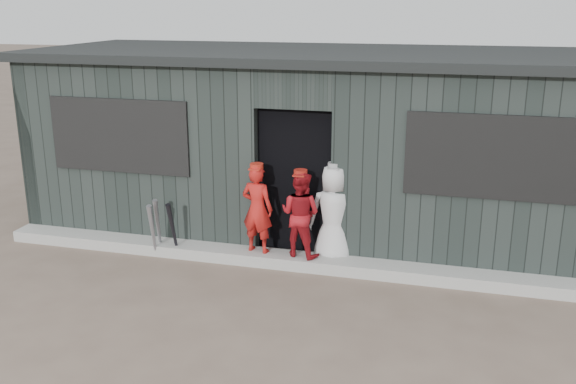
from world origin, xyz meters
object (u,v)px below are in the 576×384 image
(bat_left, at_px, (158,226))
(dugout, at_px, (318,142))
(player_red_left, at_px, (257,209))
(player_grey_back, at_px, (334,215))
(bat_mid, at_px, (153,231))
(player_red_right, at_px, (300,214))
(bat_right, at_px, (173,230))

(bat_left, height_order, dugout, dugout)
(player_red_left, xyz_separation_m, player_grey_back, (0.95, 0.22, -0.06))
(dugout, bearing_deg, bat_mid, -132.74)
(bat_left, bearing_deg, player_grey_back, 8.09)
(player_red_left, distance_m, player_red_right, 0.57)
(player_red_left, distance_m, dugout, 1.80)
(player_red_left, height_order, dugout, dugout)
(player_red_right, bearing_deg, bat_left, 17.96)
(player_red_left, height_order, player_grey_back, player_grey_back)
(bat_right, height_order, player_red_left, player_red_left)
(bat_right, height_order, player_red_right, player_red_right)
(bat_mid, relative_size, player_grey_back, 0.60)
(bat_left, bearing_deg, bat_right, -11.34)
(player_red_right, bearing_deg, player_red_left, 15.75)
(player_red_right, distance_m, dugout, 1.75)
(bat_left, distance_m, bat_mid, 0.16)
(bat_mid, relative_size, bat_right, 1.01)
(player_red_left, bearing_deg, bat_left, 13.76)
(player_grey_back, bearing_deg, player_red_right, 23.26)
(bat_mid, height_order, player_red_right, player_red_right)
(bat_left, relative_size, dugout, 0.10)
(dugout, bearing_deg, player_red_left, -104.25)
(bat_mid, height_order, player_red_left, player_red_left)
(bat_left, xyz_separation_m, bat_mid, (0.00, -0.16, -0.01))
(player_red_right, xyz_separation_m, player_grey_back, (0.39, 0.21, -0.04))
(bat_left, xyz_separation_m, player_grey_back, (2.31, 0.33, 0.26))
(bat_right, height_order, player_grey_back, player_grey_back)
(player_grey_back, bearing_deg, bat_right, 5.43)
(bat_mid, distance_m, player_red_left, 1.43)
(player_grey_back, height_order, dugout, dugout)
(bat_mid, height_order, player_grey_back, player_grey_back)
(bat_right, bearing_deg, dugout, 49.60)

